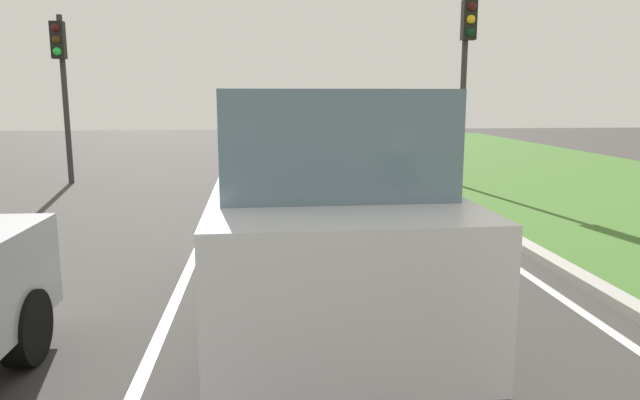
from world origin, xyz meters
name	(u,v)px	position (x,y,z in m)	size (l,w,h in m)	color
ground_plane	(248,224)	(0.00, 14.00, 0.00)	(60.00, 60.00, 0.00)	#383533
lane_line_center	(208,225)	(-0.70, 14.00, 0.00)	(0.12, 32.00, 0.01)	silver
lane_line_right_edge	(447,220)	(3.60, 14.00, 0.00)	(0.12, 32.00, 0.01)	silver
curb_right	(473,216)	(4.10, 14.00, 0.06)	(0.24, 48.00, 0.12)	#9E9B93
car_suv_ahead	(320,210)	(0.83, 9.26, 1.17)	(2.04, 4.54, 2.28)	silver
traffic_light_near_right	(466,56)	(5.07, 17.55, 3.17)	(0.32, 0.50, 4.75)	#2D2D2D
traffic_light_overhead_left	(61,69)	(-4.73, 19.29, 2.90)	(0.32, 0.50, 4.23)	#2D2D2D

